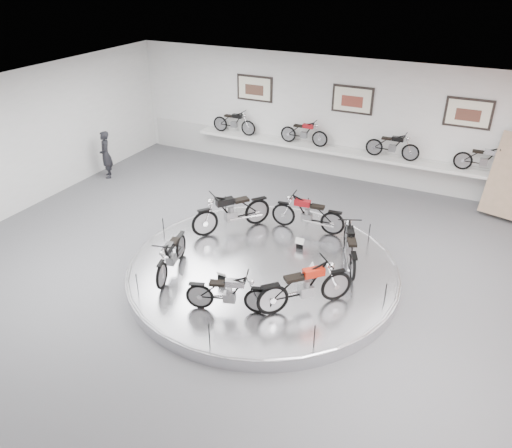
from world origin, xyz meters
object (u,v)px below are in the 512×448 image
at_px(bike_a, 350,246).
at_px(bike_c, 231,211).
at_px(display_platform, 263,270).
at_px(bike_f, 305,286).
at_px(bike_d, 171,255).
at_px(bike_b, 308,213).
at_px(bike_e, 228,293).
at_px(shelf, 345,152).
at_px(visitor, 106,155).

distance_m(bike_a, bike_c, 3.29).
xyz_separation_m(display_platform, bike_f, (1.46, -1.06, 0.68)).
relative_size(display_platform, bike_a, 3.87).
distance_m(bike_d, bike_f, 3.23).
bearing_deg(bike_a, display_platform, 95.39).
bearing_deg(bike_d, bike_b, 132.90).
relative_size(display_platform, bike_d, 4.08).
distance_m(bike_a, bike_d, 4.16).
distance_m(bike_e, bike_f, 1.58).
xyz_separation_m(shelf, visitor, (-7.40, -3.28, -0.19)).
relative_size(shelf, visitor, 6.79).
bearing_deg(bike_f, shelf, 55.53).
bearing_deg(bike_c, bike_d, 31.34).
xyz_separation_m(bike_e, bike_f, (1.36, 0.80, 0.08)).
height_order(bike_d, bike_f, bike_f).
bearing_deg(bike_f, bike_c, 97.08).
distance_m(shelf, bike_c, 5.42).
relative_size(bike_a, bike_b, 0.98).
height_order(shelf, bike_a, bike_a).
relative_size(bike_e, visitor, 0.94).
height_order(shelf, bike_f, bike_f).
bearing_deg(shelf, bike_f, -78.90).
xyz_separation_m(shelf, bike_f, (1.46, -7.46, -0.17)).
xyz_separation_m(bike_a, bike_c, (-3.28, 0.22, 0.07)).
height_order(display_platform, bike_a, bike_a).
bearing_deg(bike_d, bike_f, 77.85).
height_order(bike_d, visitor, visitor).
distance_m(bike_a, bike_e, 3.30).
bearing_deg(bike_a, shelf, -4.69).
xyz_separation_m(bike_b, bike_c, (-1.81, -0.88, 0.06)).
height_order(bike_e, visitor, visitor).
xyz_separation_m(shelf, bike_b, (0.33, -4.33, -0.20)).
bearing_deg(visitor, bike_a, 34.49).
bearing_deg(bike_c, bike_e, 65.50).
xyz_separation_m(display_platform, bike_e, (0.11, -1.86, 0.60)).
bearing_deg(bike_c, visitor, -70.04).
relative_size(bike_b, bike_f, 0.94).
bearing_deg(bike_b, bike_a, 138.94).
relative_size(bike_e, bike_f, 0.85).
xyz_separation_m(bike_b, bike_e, (-0.22, -3.93, -0.05)).
relative_size(bike_b, visitor, 1.05).
height_order(bike_e, bike_f, bike_f).
xyz_separation_m(bike_a, bike_d, (-3.56, -2.16, -0.03)).
xyz_separation_m(bike_b, bike_d, (-2.09, -3.25, -0.04)).
xyz_separation_m(display_platform, bike_c, (-1.48, 1.19, 0.71)).
bearing_deg(display_platform, bike_d, -146.09).
relative_size(shelf, bike_e, 7.20).
bearing_deg(bike_c, bike_b, 153.78).
height_order(shelf, bike_c, bike_c).
xyz_separation_m(shelf, bike_e, (0.11, -8.26, -0.25)).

